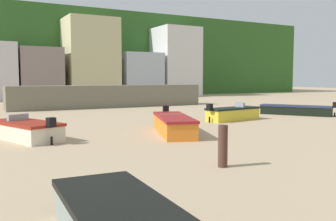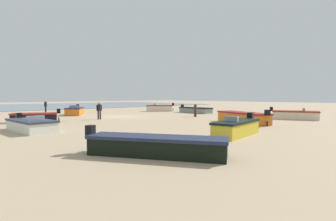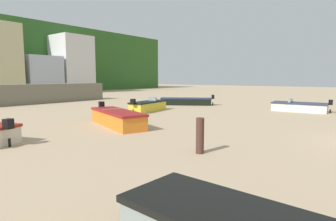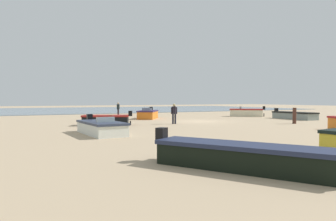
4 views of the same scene
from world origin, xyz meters
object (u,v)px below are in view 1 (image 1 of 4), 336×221
boat_yellow_0 (233,114)px  boat_orange_1 (173,125)px  boat_cream_4 (26,130)px  boat_black_5 (296,110)px  mooring_post_near_water (223,146)px

boat_yellow_0 → boat_orange_1: bearing=-71.6°
boat_cream_4 → boat_black_5: 19.26m
boat_black_5 → boat_orange_1: bearing=165.3°
boat_yellow_0 → mooring_post_near_water: 12.96m
boat_cream_4 → mooring_post_near_water: bearing=-81.7°
boat_yellow_0 → boat_cream_4: size_ratio=0.99×
boat_cream_4 → mooring_post_near_water: (4.52, -8.35, 0.23)m
boat_orange_1 → mooring_post_near_water: 7.05m
boat_yellow_0 → boat_orange_1: 7.00m
boat_yellow_0 → mooring_post_near_water: size_ratio=3.31×
boat_cream_4 → boat_orange_1: bearing=-33.9°
boat_orange_1 → boat_black_5: 13.10m
boat_yellow_0 → boat_black_5: (6.32, 0.57, -0.06)m
boat_orange_1 → boat_cream_4: bearing=6.1°
boat_cream_4 → mooring_post_near_water: 9.50m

